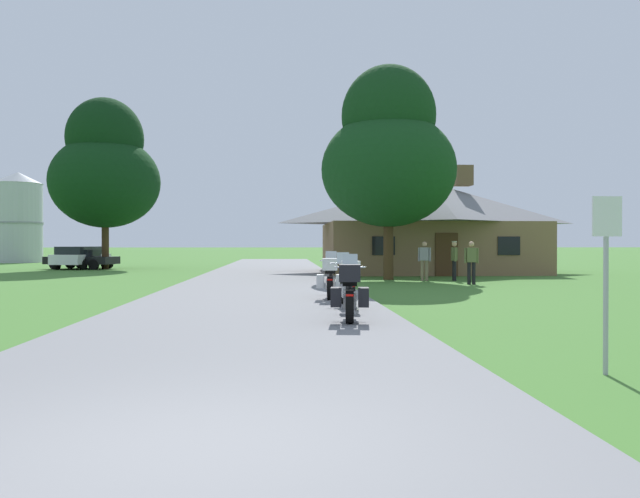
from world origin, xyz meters
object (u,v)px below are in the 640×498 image
Objects in this scene: motorcycle_silver_second_in_row at (348,284)px; bystander_gray_shirt_beside_signpost at (424,259)px; bystander_olive_shirt_near_lodge at (454,258)px; metal_signpost_roadside at (606,262)px; metal_silo_distant at (18,217)px; tree_left_far at (105,169)px; bystander_olive_shirt_by_tree at (471,260)px; motorcycle_red_farthest_in_row at (330,279)px; parked_black_sedan_far_left at (81,259)px; motorcycle_blue_nearest_to_camera at (350,293)px; parked_white_suv_far_left at (81,256)px; tree_by_lodge_front at (389,154)px.

motorcycle_silver_second_in_row is 1.25× the size of bystander_gray_shirt_beside_signpost.
metal_signpost_roadside is (-3.44, -18.98, 0.40)m from bystander_olive_shirt_near_lodge.
bystander_olive_shirt_near_lodge is at bearing -43.49° from metal_silo_distant.
tree_left_far reaches higher than bystander_gray_shirt_beside_signpost.
metal_silo_distant reaches higher than metal_signpost_roadside.
bystander_olive_shirt_by_tree is 42.37m from metal_silo_distant.
motorcycle_silver_second_in_row is 2.42m from motorcycle_red_farthest_in_row.
tree_left_far is 5.77m from parked_black_sedan_far_left.
motorcycle_red_farthest_in_row is 0.46× the size of parked_black_sedan_far_left.
motorcycle_blue_nearest_to_camera is 14.84m from bystander_gray_shirt_beside_signpost.
motorcycle_blue_nearest_to_camera is 30.62m from tree_left_far.
tree_left_far is 1.40× the size of metal_silo_distant.
parked_black_sedan_far_left is (-13.77, 22.44, 0.03)m from motorcycle_red_farthest_in_row.
tree_left_far is at bearing 163.24° from bystander_gray_shirt_beside_signpost.
motorcycle_red_farthest_in_row is 26.18m from tree_left_far.
bystander_gray_shirt_beside_signpost is at bearing -38.24° from tree_left_far.
motorcycle_silver_second_in_row is at bearing 63.19° from bystander_olive_shirt_by_tree.
tree_left_far is at bearing -52.26° from metal_silo_distant.
motorcycle_silver_second_in_row is (0.23, 2.64, 0.01)m from motorcycle_blue_nearest_to_camera.
motorcycle_blue_nearest_to_camera is at bearing 68.64° from bystander_olive_shirt_by_tree.
bystander_olive_shirt_by_tree is at bearing -41.03° from tree_left_far.
parked_black_sedan_far_left is at bearing -59.13° from parked_white_suv_far_left.
motorcycle_blue_nearest_to_camera is 0.46× the size of parked_black_sedan_far_left.
bystander_gray_shirt_beside_signpost is 22.85m from parked_black_sedan_far_left.
motorcycle_red_farthest_in_row is 1.25× the size of bystander_gray_shirt_beside_signpost.
bystander_gray_shirt_beside_signpost is at bearing 67.52° from motorcycle_silver_second_in_row.
tree_by_lodge_front is at bearing -112.21° from parked_black_sedan_far_left.
metal_silo_distant reaches higher than motorcycle_blue_nearest_to_camera.
metal_silo_distant is 17.65m from parked_black_sedan_far_left.
tree_by_lodge_front is 21.73m from parked_black_sedan_far_left.
bystander_gray_shirt_beside_signpost is 0.16× the size of tree_left_far.
metal_silo_distant is 1.68× the size of parked_black_sedan_far_left.
bystander_olive_shirt_by_tree is 0.34× the size of parked_white_suv_far_left.
metal_silo_distant reaches higher than motorcycle_red_farthest_in_row.
metal_signpost_roadside reaches higher than parked_black_sedan_far_left.
motorcycle_silver_second_in_row is 0.22× the size of tree_by_lodge_front.
bystander_gray_shirt_beside_signpost is 22.30m from tree_left_far.
bystander_olive_shirt_by_tree is at bearing -52.29° from tree_by_lodge_front.
bystander_olive_shirt_by_tree is (5.75, 8.93, 0.31)m from motorcycle_silver_second_in_row.
metal_signpost_roadside reaches higher than bystander_olive_shirt_by_tree.
tree_by_lodge_front reaches higher than bystander_olive_shirt_near_lodge.
motorcycle_blue_nearest_to_camera is at bearing -139.44° from parked_black_sedan_far_left.
motorcycle_red_farthest_in_row is at bearing -96.11° from bystander_gray_shirt_beside_signpost.
parked_white_suv_far_left is at bearing 35.44° from parked_black_sedan_far_left.
motorcycle_blue_nearest_to_camera is 2.65m from motorcycle_silver_second_in_row.
bystander_olive_shirt_by_tree is at bearing 69.08° from motorcycle_blue_nearest_to_camera.
motorcycle_blue_nearest_to_camera is at bearing 161.73° from bystander_olive_shirt_near_lodge.
metal_signpost_roadside is (-2.17, -19.07, 0.42)m from bystander_gray_shirt_beside_signpost.
bystander_gray_shirt_beside_signpost reaches higher than motorcycle_silver_second_in_row.
bystander_gray_shirt_beside_signpost is (4.71, 9.01, 0.32)m from motorcycle_red_farthest_in_row.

